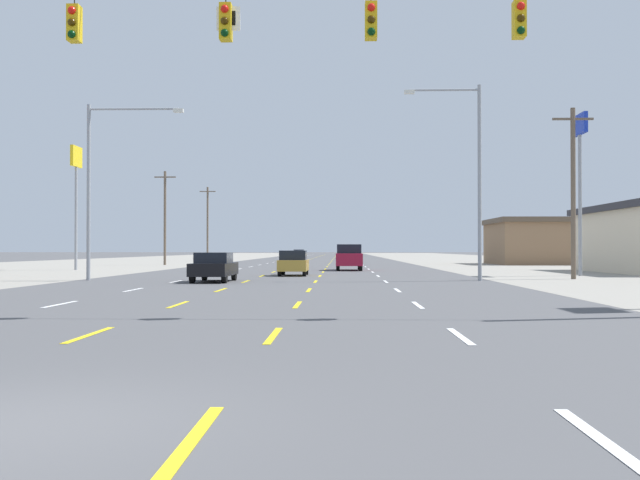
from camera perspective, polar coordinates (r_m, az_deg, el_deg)
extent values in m
plane|color=#4C4C4F|center=(72.72, -0.72, -1.99)|extent=(572.00, 572.00, 0.00)
cube|color=gray|center=(77.78, -19.27, -1.87)|extent=(28.00, 440.00, 0.01)
cube|color=gray|center=(75.83, 18.32, -1.90)|extent=(28.00, 440.00, 0.01)
cube|color=white|center=(22.76, -19.74, -4.77)|extent=(0.14, 2.60, 0.01)
cube|color=white|center=(29.85, -14.46, -3.81)|extent=(0.14, 2.60, 0.01)
cube|color=white|center=(37.11, -11.24, -3.21)|extent=(0.14, 2.60, 0.01)
cube|color=white|center=(44.44, -9.08, -2.80)|extent=(0.14, 2.60, 0.01)
cube|color=white|center=(51.83, -7.53, -2.50)|extent=(0.14, 2.60, 0.01)
cube|color=white|center=(59.24, -6.37, -2.28)|extent=(0.14, 2.60, 0.01)
cube|color=white|center=(66.67, -5.47, -2.10)|extent=(0.14, 2.60, 0.01)
cube|color=white|center=(74.12, -4.75, -1.96)|extent=(0.14, 2.60, 0.01)
cube|color=white|center=(81.57, -4.16, -1.85)|extent=(0.14, 2.60, 0.01)
cube|color=white|center=(89.04, -3.67, -1.75)|extent=(0.14, 2.60, 0.01)
cube|color=white|center=(96.51, -3.26, -1.67)|extent=(0.14, 2.60, 0.01)
cube|color=white|center=(103.98, -2.90, -1.60)|extent=(0.14, 2.60, 0.01)
cube|color=white|center=(111.46, -2.59, -1.54)|extent=(0.14, 2.60, 0.01)
cube|color=white|center=(118.94, -2.33, -1.49)|extent=(0.14, 2.60, 0.01)
cube|color=white|center=(126.42, -2.09, -1.44)|extent=(0.14, 2.60, 0.01)
cube|color=white|center=(133.90, -1.88, -1.40)|extent=(0.14, 2.60, 0.01)
cube|color=white|center=(141.39, -1.69, -1.37)|extent=(0.14, 2.60, 0.01)
cube|color=white|center=(148.88, -1.52, -1.33)|extent=(0.14, 2.60, 0.01)
cube|color=white|center=(156.36, -1.37, -1.30)|extent=(0.14, 2.60, 0.01)
cube|color=white|center=(163.85, -1.23, -1.27)|extent=(0.14, 2.60, 0.01)
cube|color=white|center=(171.34, -1.10, -1.25)|extent=(0.14, 2.60, 0.01)
cube|color=white|center=(178.83, -0.99, -1.23)|extent=(0.14, 2.60, 0.01)
cube|color=white|center=(186.33, -0.88, -1.21)|extent=(0.14, 2.60, 0.01)
cube|color=white|center=(193.82, -0.78, -1.19)|extent=(0.14, 2.60, 0.01)
cube|color=white|center=(201.31, -0.69, -1.17)|extent=(0.14, 2.60, 0.01)
cube|color=white|center=(208.81, -0.61, -1.15)|extent=(0.14, 2.60, 0.01)
cube|color=white|center=(216.30, -0.53, -1.14)|extent=(0.14, 2.60, 0.01)
cube|color=white|center=(223.79, -0.45, -1.12)|extent=(0.14, 2.60, 0.01)
cube|color=yellow|center=(14.54, -17.66, -7.11)|extent=(0.14, 2.60, 0.01)
cube|color=yellow|center=(21.73, -11.08, -5.00)|extent=(0.14, 2.60, 0.01)
cube|color=yellow|center=(29.08, -7.81, -3.91)|extent=(0.14, 2.60, 0.01)
cube|color=yellow|center=(36.49, -5.87, -3.26)|extent=(0.14, 2.60, 0.01)
cube|color=yellow|center=(43.93, -4.58, -2.83)|extent=(0.14, 2.60, 0.01)
cube|color=yellow|center=(51.38, -3.67, -2.52)|extent=(0.14, 2.60, 0.01)
cube|color=yellow|center=(58.85, -2.99, -2.29)|extent=(0.14, 2.60, 0.01)
cube|color=yellow|center=(66.33, -2.47, -2.11)|extent=(0.14, 2.60, 0.01)
cube|color=yellow|center=(73.81, -2.05, -1.97)|extent=(0.14, 2.60, 0.01)
cube|color=yellow|center=(81.29, -1.70, -1.85)|extent=(0.14, 2.60, 0.01)
cube|color=yellow|center=(88.78, -1.42, -1.76)|extent=(0.14, 2.60, 0.01)
cube|color=yellow|center=(96.27, -1.18, -1.68)|extent=(0.14, 2.60, 0.01)
cube|color=yellow|center=(103.76, -0.97, -1.61)|extent=(0.14, 2.60, 0.01)
cube|color=yellow|center=(111.25, -0.80, -1.54)|extent=(0.14, 2.60, 0.01)
cube|color=yellow|center=(118.74, -0.64, -1.49)|extent=(0.14, 2.60, 0.01)
cube|color=yellow|center=(126.24, -0.50, -1.44)|extent=(0.14, 2.60, 0.01)
cube|color=yellow|center=(133.73, -0.38, -1.40)|extent=(0.14, 2.60, 0.01)
cube|color=yellow|center=(141.23, -0.27, -1.37)|extent=(0.14, 2.60, 0.01)
cube|color=yellow|center=(148.72, -0.18, -1.33)|extent=(0.14, 2.60, 0.01)
cube|color=yellow|center=(156.22, -0.09, -1.30)|extent=(0.14, 2.60, 0.01)
cube|color=yellow|center=(163.71, -0.01, -1.28)|extent=(0.14, 2.60, 0.01)
cube|color=yellow|center=(171.21, 0.07, -1.25)|extent=(0.14, 2.60, 0.01)
cube|color=yellow|center=(178.71, 0.13, -1.23)|extent=(0.14, 2.60, 0.01)
cube|color=yellow|center=(186.20, 0.20, -1.21)|extent=(0.14, 2.60, 0.01)
cube|color=yellow|center=(193.70, 0.25, -1.19)|extent=(0.14, 2.60, 0.01)
cube|color=yellow|center=(201.20, 0.30, -1.17)|extent=(0.14, 2.60, 0.01)
cube|color=yellow|center=(208.70, 0.35, -1.15)|extent=(0.14, 2.60, 0.01)
cube|color=yellow|center=(216.19, 0.40, -1.14)|extent=(0.14, 2.60, 0.01)
cube|color=yellow|center=(223.69, 0.44, -1.12)|extent=(0.14, 2.60, 0.01)
cube|color=yellow|center=(6.48, -10.11, -15.28)|extent=(0.14, 2.60, 0.01)
cube|color=yellow|center=(13.79, -3.68, -7.49)|extent=(0.14, 2.60, 0.01)
cube|color=yellow|center=(21.24, -1.79, -5.11)|extent=(0.14, 2.60, 0.01)
cube|color=yellow|center=(28.71, -0.89, -3.96)|extent=(0.14, 2.60, 0.01)
cube|color=yellow|center=(36.20, -0.36, -3.29)|extent=(0.14, 2.60, 0.01)
cube|color=yellow|center=(43.69, -0.01, -2.84)|extent=(0.14, 2.60, 0.01)
cube|color=yellow|center=(51.18, 0.24, -2.53)|extent=(0.14, 2.60, 0.01)
cube|color=yellow|center=(58.67, 0.42, -2.30)|extent=(0.14, 2.60, 0.01)
cube|color=yellow|center=(66.17, 0.56, -2.12)|extent=(0.14, 2.60, 0.01)
cube|color=yellow|center=(73.67, 0.67, -1.97)|extent=(0.14, 2.60, 0.01)
cube|color=yellow|center=(81.16, 0.76, -1.86)|extent=(0.14, 2.60, 0.01)
cube|color=yellow|center=(88.66, 0.84, -1.76)|extent=(0.14, 2.60, 0.01)
cube|color=yellow|center=(96.16, 0.90, -1.68)|extent=(0.14, 2.60, 0.01)
cube|color=yellow|center=(103.66, 0.96, -1.61)|extent=(0.14, 2.60, 0.01)
cube|color=yellow|center=(111.16, 1.01, -1.55)|extent=(0.14, 2.60, 0.01)
cube|color=yellow|center=(118.65, 1.05, -1.49)|extent=(0.14, 2.60, 0.01)
cube|color=yellow|center=(126.15, 1.09, -1.45)|extent=(0.14, 2.60, 0.01)
cube|color=yellow|center=(133.65, 1.12, -1.40)|extent=(0.14, 2.60, 0.01)
cube|color=yellow|center=(141.15, 1.15, -1.37)|extent=(0.14, 2.60, 0.01)
cube|color=yellow|center=(148.65, 1.17, -1.33)|extent=(0.14, 2.60, 0.01)
cube|color=yellow|center=(156.15, 1.20, -1.30)|extent=(0.14, 2.60, 0.01)
cube|color=yellow|center=(163.65, 1.22, -1.28)|extent=(0.14, 2.60, 0.01)
cube|color=yellow|center=(171.15, 1.24, -1.25)|extent=(0.14, 2.60, 0.01)
cube|color=yellow|center=(178.65, 1.26, -1.23)|extent=(0.14, 2.60, 0.01)
cube|color=yellow|center=(186.15, 1.27, -1.21)|extent=(0.14, 2.60, 0.01)
cube|color=yellow|center=(193.65, 1.29, -1.19)|extent=(0.14, 2.60, 0.01)
cube|color=yellow|center=(201.15, 1.30, -1.17)|extent=(0.14, 2.60, 0.01)
cube|color=yellow|center=(208.65, 1.31, -1.15)|extent=(0.14, 2.60, 0.01)
cube|color=yellow|center=(216.15, 1.33, -1.14)|extent=(0.14, 2.60, 0.01)
cube|color=yellow|center=(223.65, 1.34, -1.12)|extent=(0.14, 2.60, 0.01)
cube|color=white|center=(6.73, 21.66, -14.69)|extent=(0.14, 2.60, 0.01)
cube|color=white|center=(13.91, 10.95, -7.42)|extent=(0.14, 2.60, 0.01)
cube|color=white|center=(21.32, 7.68, -5.09)|extent=(0.14, 2.60, 0.01)
cube|color=white|center=(28.77, 6.11, -3.95)|extent=(0.14, 2.60, 0.01)
cube|color=white|center=(36.24, 5.19, -3.28)|extent=(0.14, 2.60, 0.01)
cube|color=white|center=(43.72, 4.59, -2.84)|extent=(0.14, 2.60, 0.01)
cube|color=white|center=(51.21, 4.16, -2.53)|extent=(0.14, 2.60, 0.01)
cube|color=white|center=(58.70, 3.84, -2.30)|extent=(0.14, 2.60, 0.01)
cube|color=white|center=(66.19, 3.59, -2.12)|extent=(0.14, 2.60, 0.01)
cube|color=white|center=(73.69, 3.40, -1.97)|extent=(0.14, 2.60, 0.01)
cube|color=white|center=(81.18, 3.24, -1.85)|extent=(0.14, 2.60, 0.01)
cube|color=white|center=(88.68, 3.10, -1.76)|extent=(0.14, 2.60, 0.01)
cube|color=white|center=(96.18, 2.99, -1.68)|extent=(0.14, 2.60, 0.01)
cube|color=white|center=(103.67, 2.90, -1.61)|extent=(0.14, 2.60, 0.01)
cube|color=white|center=(111.17, 2.81, -1.54)|extent=(0.14, 2.60, 0.01)
cube|color=white|center=(118.67, 2.74, -1.49)|extent=(0.14, 2.60, 0.01)
cube|color=white|center=(126.17, 2.68, -1.44)|extent=(0.14, 2.60, 0.01)
cube|color=white|center=(133.66, 2.62, -1.40)|extent=(0.14, 2.60, 0.01)
cube|color=white|center=(141.16, 2.57, -1.37)|extent=(0.14, 2.60, 0.01)
cube|color=white|center=(148.66, 2.52, -1.33)|extent=(0.14, 2.60, 0.01)
cube|color=white|center=(156.16, 2.48, -1.30)|extent=(0.14, 2.60, 0.01)
cube|color=white|center=(163.66, 2.44, -1.27)|extent=(0.14, 2.60, 0.01)
cube|color=white|center=(171.16, 2.41, -1.25)|extent=(0.14, 2.60, 0.01)
cube|color=white|center=(178.66, 2.38, -1.23)|extent=(0.14, 2.60, 0.01)
cube|color=white|center=(186.16, 2.35, -1.21)|extent=(0.14, 2.60, 0.01)
cube|color=white|center=(193.66, 2.32, -1.19)|extent=(0.14, 2.60, 0.01)
cube|color=white|center=(201.15, 2.30, -1.17)|extent=(0.14, 2.60, 0.01)
cube|color=white|center=(208.65, 2.28, -1.15)|extent=(0.14, 2.60, 0.01)
cube|color=white|center=(216.15, 2.25, -1.14)|extent=(0.14, 2.60, 0.01)
cube|color=white|center=(223.65, 2.23, -1.12)|extent=(0.14, 2.60, 0.01)
cube|color=white|center=(19.20, -7.21, 16.89)|extent=(0.60, 0.04, 0.60)
cube|color=black|center=(19.18, -7.22, 16.91)|extent=(0.36, 0.01, 0.36)
cube|color=gold|center=(20.08, -18.74, 15.79)|extent=(0.30, 0.34, 0.92)
cylinder|color=black|center=(20.25, -18.73, 17.37)|extent=(0.03, 0.03, 0.24)
sphere|color=red|center=(20.00, -18.93, 16.71)|extent=(0.20, 0.20, 0.20)
sphere|color=#352202|center=(19.91, -18.93, 15.88)|extent=(0.20, 0.20, 0.20)
sphere|color=black|center=(19.83, -18.94, 15.05)|extent=(0.20, 0.20, 0.20)
cube|color=gold|center=(19.43, 15.38, 16.35)|extent=(0.30, 0.34, 0.92)
sphere|color=red|center=(19.34, 15.51, 17.30)|extent=(0.20, 0.20, 0.20)
sphere|color=#352202|center=(19.25, 15.51, 16.45)|extent=(0.20, 0.20, 0.20)
sphere|color=black|center=(19.17, 15.52, 15.60)|extent=(0.20, 0.20, 0.20)
cube|color=gold|center=(18.93, 4.03, 16.79)|extent=(0.30, 0.34, 0.92)
sphere|color=red|center=(18.84, 4.05, 17.77)|extent=(0.20, 0.20, 0.20)
sphere|color=#352202|center=(18.75, 4.05, 16.90)|extent=(0.20, 0.20, 0.20)
sphere|color=black|center=(18.66, 4.05, 16.02)|extent=(0.20, 0.20, 0.20)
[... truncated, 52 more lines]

